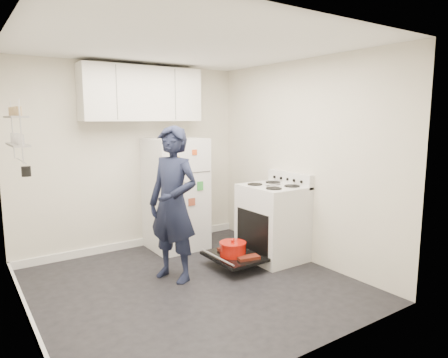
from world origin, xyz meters
TOP-DOWN VIEW (x-y plane):
  - room at (-0.03, 0.03)m, footprint 3.21×3.21m
  - electric_range at (1.26, 0.15)m, footprint 0.66×0.76m
  - open_oven_door at (0.66, 0.15)m, footprint 0.55×0.70m
  - refrigerator at (0.47, 1.25)m, footprint 0.72×0.74m
  - upper_cabinets at (0.10, 1.43)m, footprint 1.60×0.33m
  - wall_shelf_rack at (-1.52, 0.49)m, footprint 0.14×0.60m
  - person at (-0.07, 0.27)m, footprint 0.63×0.74m

SIDE VIEW (x-z plane):
  - open_oven_door at x=0.66m, z-range 0.08..0.32m
  - electric_range at x=1.26m, z-range -0.08..1.02m
  - refrigerator at x=0.47m, z-range -0.03..1.56m
  - person at x=-0.07m, z-range 0.00..1.71m
  - room at x=-0.03m, z-range -0.05..2.46m
  - wall_shelf_rack at x=-1.52m, z-range 1.37..1.98m
  - upper_cabinets at x=0.10m, z-range 1.75..2.45m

